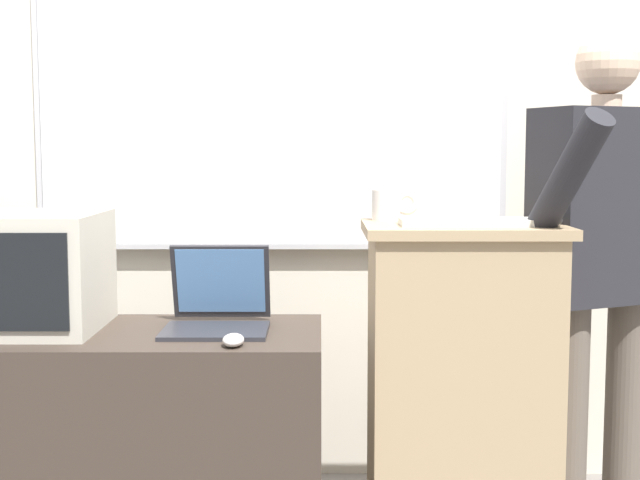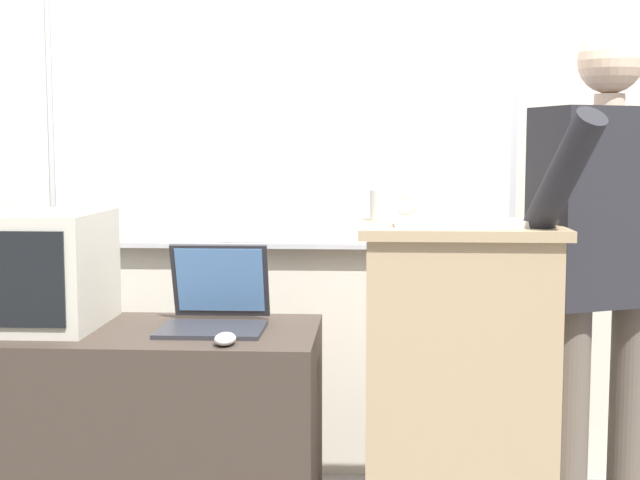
{
  "view_description": "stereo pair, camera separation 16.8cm",
  "coord_description": "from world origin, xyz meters",
  "px_view_note": "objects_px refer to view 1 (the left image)",
  "views": [
    {
      "loc": [
        0.08,
        -2.27,
        1.26
      ],
      "look_at": [
        0.09,
        0.39,
        0.98
      ],
      "focal_mm": 50.0,
      "sensor_mm": 36.0,
      "label": 1
    },
    {
      "loc": [
        0.24,
        -2.27,
        1.26
      ],
      "look_at": [
        0.09,
        0.39,
        0.98
      ],
      "focal_mm": 50.0,
      "sensor_mm": 36.0,
      "label": 2
    }
  ],
  "objects_px": {
    "computer_mouse_by_keyboard": "(548,220)",
    "computer_mouse_by_laptop": "(230,340)",
    "laptop": "(215,304)",
    "side_desk": "(141,447)",
    "crt_monitor": "(34,272)",
    "person_presenter": "(599,256)",
    "wireless_keyboard": "(466,222)",
    "coffee_mug": "(385,205)",
    "lectern_podium": "(457,396)"
  },
  "relations": [
    {
      "from": "person_presenter",
      "to": "crt_monitor",
      "type": "bearing_deg",
      "value": 158.67
    },
    {
      "from": "laptop",
      "to": "computer_mouse_by_keyboard",
      "type": "xyz_separation_m",
      "value": [
        0.97,
        -0.15,
        0.27
      ]
    },
    {
      "from": "lectern_podium",
      "to": "computer_mouse_by_laptop",
      "type": "bearing_deg",
      "value": -165.07
    },
    {
      "from": "wireless_keyboard",
      "to": "coffee_mug",
      "type": "xyz_separation_m",
      "value": [
        -0.22,
        0.19,
        0.04
      ]
    },
    {
      "from": "wireless_keyboard",
      "to": "coffee_mug",
      "type": "distance_m",
      "value": 0.29
    },
    {
      "from": "side_desk",
      "to": "person_presenter",
      "type": "relative_size",
      "value": 0.66
    },
    {
      "from": "side_desk",
      "to": "laptop",
      "type": "distance_m",
      "value": 0.49
    },
    {
      "from": "crt_monitor",
      "to": "person_presenter",
      "type": "bearing_deg",
      "value": 2.03
    },
    {
      "from": "laptop",
      "to": "side_desk",
      "type": "bearing_deg",
      "value": -164.63
    },
    {
      "from": "lectern_podium",
      "to": "crt_monitor",
      "type": "xyz_separation_m",
      "value": [
        -1.27,
        0.06,
        0.37
      ]
    },
    {
      "from": "lectern_podium",
      "to": "crt_monitor",
      "type": "distance_m",
      "value": 1.32
    },
    {
      "from": "wireless_keyboard",
      "to": "coffee_mug",
      "type": "relative_size",
      "value": 2.74
    },
    {
      "from": "wireless_keyboard",
      "to": "coffee_mug",
      "type": "height_order",
      "value": "coffee_mug"
    },
    {
      "from": "computer_mouse_by_laptop",
      "to": "coffee_mug",
      "type": "relative_size",
      "value": 0.69
    },
    {
      "from": "computer_mouse_by_laptop",
      "to": "computer_mouse_by_keyboard",
      "type": "height_order",
      "value": "computer_mouse_by_keyboard"
    },
    {
      "from": "side_desk",
      "to": "computer_mouse_by_laptop",
      "type": "distance_m",
      "value": 0.51
    },
    {
      "from": "computer_mouse_by_keyboard",
      "to": "coffee_mug",
      "type": "relative_size",
      "value": 0.69
    },
    {
      "from": "wireless_keyboard",
      "to": "computer_mouse_by_keyboard",
      "type": "height_order",
      "value": "computer_mouse_by_keyboard"
    },
    {
      "from": "laptop",
      "to": "computer_mouse_by_laptop",
      "type": "relative_size",
      "value": 3.31
    },
    {
      "from": "laptop",
      "to": "crt_monitor",
      "type": "relative_size",
      "value": 0.75
    },
    {
      "from": "person_presenter",
      "to": "wireless_keyboard",
      "type": "bearing_deg",
      "value": 178.01
    },
    {
      "from": "wireless_keyboard",
      "to": "crt_monitor",
      "type": "height_order",
      "value": "crt_monitor"
    },
    {
      "from": "computer_mouse_by_laptop",
      "to": "side_desk",
      "type": "bearing_deg",
      "value": 145.6
    },
    {
      "from": "wireless_keyboard",
      "to": "crt_monitor",
      "type": "bearing_deg",
      "value": 175.02
    },
    {
      "from": "person_presenter",
      "to": "wireless_keyboard",
      "type": "relative_size",
      "value": 4.07
    },
    {
      "from": "laptop",
      "to": "crt_monitor",
      "type": "xyz_separation_m",
      "value": [
        -0.54,
        -0.03,
        0.11
      ]
    },
    {
      "from": "coffee_mug",
      "to": "crt_monitor",
      "type": "bearing_deg",
      "value": -176.0
    },
    {
      "from": "person_presenter",
      "to": "crt_monitor",
      "type": "distance_m",
      "value": 1.72
    },
    {
      "from": "wireless_keyboard",
      "to": "computer_mouse_by_keyboard",
      "type": "bearing_deg",
      "value": -3.48
    },
    {
      "from": "computer_mouse_by_laptop",
      "to": "computer_mouse_by_keyboard",
      "type": "relative_size",
      "value": 1.0
    },
    {
      "from": "laptop",
      "to": "lectern_podium",
      "type": "bearing_deg",
      "value": -6.64
    },
    {
      "from": "side_desk",
      "to": "computer_mouse_by_laptop",
      "type": "relative_size",
      "value": 10.72
    },
    {
      "from": "coffee_mug",
      "to": "person_presenter",
      "type": "bearing_deg",
      "value": -1.14
    },
    {
      "from": "crt_monitor",
      "to": "side_desk",
      "type": "bearing_deg",
      "value": -6.33
    },
    {
      "from": "lectern_podium",
      "to": "coffee_mug",
      "type": "xyz_separation_m",
      "value": [
        -0.21,
        0.13,
        0.56
      ]
    },
    {
      "from": "person_presenter",
      "to": "wireless_keyboard",
      "type": "distance_m",
      "value": 0.49
    },
    {
      "from": "lectern_podium",
      "to": "computer_mouse_by_keyboard",
      "type": "height_order",
      "value": "computer_mouse_by_keyboard"
    },
    {
      "from": "crt_monitor",
      "to": "computer_mouse_by_keyboard",
      "type": "bearing_deg",
      "value": -4.75
    },
    {
      "from": "computer_mouse_by_laptop",
      "to": "coffee_mug",
      "type": "xyz_separation_m",
      "value": [
        0.45,
        0.31,
        0.36
      ]
    },
    {
      "from": "computer_mouse_by_keyboard",
      "to": "coffee_mug",
      "type": "height_order",
      "value": "coffee_mug"
    },
    {
      "from": "lectern_podium",
      "to": "crt_monitor",
      "type": "relative_size",
      "value": 2.34
    },
    {
      "from": "laptop",
      "to": "computer_mouse_by_laptop",
      "type": "bearing_deg",
      "value": -74.89
    },
    {
      "from": "computer_mouse_by_laptop",
      "to": "coffee_mug",
      "type": "distance_m",
      "value": 0.65
    },
    {
      "from": "person_presenter",
      "to": "computer_mouse_by_laptop",
      "type": "xyz_separation_m",
      "value": [
        -1.11,
        -0.3,
        -0.2
      ]
    },
    {
      "from": "wireless_keyboard",
      "to": "computer_mouse_by_laptop",
      "type": "height_order",
      "value": "wireless_keyboard"
    },
    {
      "from": "side_desk",
      "to": "wireless_keyboard",
      "type": "height_order",
      "value": "wireless_keyboard"
    },
    {
      "from": "computer_mouse_by_keyboard",
      "to": "computer_mouse_by_laptop",
      "type": "bearing_deg",
      "value": -173.04
    },
    {
      "from": "person_presenter",
      "to": "computer_mouse_by_laptop",
      "type": "height_order",
      "value": "person_presenter"
    },
    {
      "from": "side_desk",
      "to": "crt_monitor",
      "type": "bearing_deg",
      "value": 173.67
    },
    {
      "from": "laptop",
      "to": "wireless_keyboard",
      "type": "relative_size",
      "value": 0.84
    }
  ]
}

